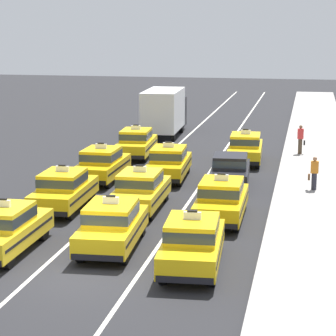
# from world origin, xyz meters

# --- Properties ---
(ground_plane) EXTENTS (160.00, 160.00, 0.00)m
(ground_plane) POSITION_xyz_m (0.00, 0.00, 0.00)
(ground_plane) COLOR #232326
(lane_stripe_left_center) EXTENTS (0.14, 80.00, 0.01)m
(lane_stripe_left_center) POSITION_xyz_m (-1.60, 20.00, 0.00)
(lane_stripe_left_center) COLOR silver
(lane_stripe_left_center) RESTS_ON ground
(lane_stripe_center_right) EXTENTS (0.14, 80.00, 0.01)m
(lane_stripe_center_right) POSITION_xyz_m (1.60, 20.00, 0.00)
(lane_stripe_center_right) COLOR silver
(lane_stripe_center_right) RESTS_ON ground
(sidewalk_curb) EXTENTS (4.00, 90.00, 0.15)m
(sidewalk_curb) POSITION_xyz_m (7.20, 15.00, 0.07)
(sidewalk_curb) COLOR #9E9993
(sidewalk_curb) RESTS_ON ground
(taxi_left_nearest) EXTENTS (1.84, 4.57, 1.96)m
(taxi_left_nearest) POSITION_xyz_m (-3.39, 1.48, 0.88)
(taxi_left_nearest) COLOR black
(taxi_left_nearest) RESTS_ON ground
(taxi_left_second) EXTENTS (1.96, 4.62, 1.96)m
(taxi_left_second) POSITION_xyz_m (-3.37, 7.26, 0.88)
(taxi_left_second) COLOR black
(taxi_left_second) RESTS_ON ground
(taxi_left_third) EXTENTS (1.82, 4.56, 1.96)m
(taxi_left_third) POSITION_xyz_m (-3.37, 12.80, 0.88)
(taxi_left_third) COLOR black
(taxi_left_third) RESTS_ON ground
(taxi_left_fourth) EXTENTS (2.08, 4.66, 1.96)m
(taxi_left_fourth) POSITION_xyz_m (-3.22, 19.24, 0.88)
(taxi_left_fourth) COLOR black
(taxi_left_fourth) RESTS_ON ground
(box_truck_left_fifth) EXTENTS (2.51, 7.04, 3.27)m
(box_truck_left_fifth) POSITION_xyz_m (-3.21, 27.37, 1.78)
(box_truck_left_fifth) COLOR black
(box_truck_left_fifth) RESTS_ON ground
(taxi_center_nearest) EXTENTS (2.07, 4.66, 1.96)m
(taxi_center_nearest) POSITION_xyz_m (0.08, 2.63, 0.88)
(taxi_center_nearest) COLOR black
(taxi_center_nearest) RESTS_ON ground
(taxi_center_second) EXTENTS (1.90, 4.59, 1.96)m
(taxi_center_second) POSITION_xyz_m (-0.18, 7.86, 0.88)
(taxi_center_second) COLOR black
(taxi_center_second) RESTS_ON ground
(taxi_center_third) EXTENTS (2.04, 4.65, 1.96)m
(taxi_center_third) POSITION_xyz_m (-0.18, 13.83, 0.88)
(taxi_center_third) COLOR black
(taxi_center_third) RESTS_ON ground
(taxi_right_nearest) EXTENTS (2.08, 4.66, 1.96)m
(taxi_right_nearest) POSITION_xyz_m (3.15, 1.26, 0.88)
(taxi_right_nearest) COLOR black
(taxi_right_nearest) RESTS_ON ground
(taxi_right_second) EXTENTS (1.88, 4.58, 1.96)m
(taxi_right_second) POSITION_xyz_m (3.37, 6.94, 0.88)
(taxi_right_second) COLOR black
(taxi_right_second) RESTS_ON ground
(sedan_right_third) EXTENTS (2.01, 4.40, 1.58)m
(sedan_right_third) POSITION_xyz_m (3.05, 12.80, 0.85)
(sedan_right_third) COLOR black
(sedan_right_third) RESTS_ON ground
(taxi_right_fourth) EXTENTS (2.01, 4.63, 1.96)m
(taxi_right_fourth) POSITION_xyz_m (3.22, 18.79, 0.88)
(taxi_right_fourth) COLOR black
(taxi_right_fourth) RESTS_ON ground
(pedestrian_near_crosswalk) EXTENTS (0.47, 0.24, 1.57)m
(pedestrian_near_crosswalk) POSITION_xyz_m (7.00, 12.35, 0.93)
(pedestrian_near_crosswalk) COLOR #23232D
(pedestrian_near_crosswalk) RESTS_ON sidewalk_curb
(pedestrian_mid_block) EXTENTS (0.47, 0.24, 1.71)m
(pedestrian_mid_block) POSITION_xyz_m (6.23, 21.44, 1.01)
(pedestrian_mid_block) COLOR #473828
(pedestrian_mid_block) RESTS_ON sidewalk_curb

